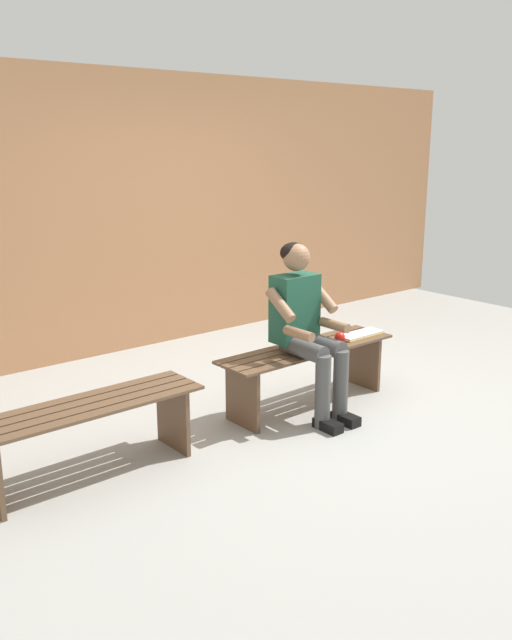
{
  "coord_description": "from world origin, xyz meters",
  "views": [
    {
      "loc": [
        3.37,
        3.5,
        1.96
      ],
      "look_at": [
        0.63,
        0.15,
        0.81
      ],
      "focal_mm": 37.61,
      "sensor_mm": 36.0,
      "label": 1
    }
  ],
  "objects_px": {
    "person_seated": "(306,322)",
    "apple": "(340,337)",
    "bench_near": "(308,362)",
    "book_open": "(360,335)",
    "bench_far": "(88,423)"
  },
  "relations": [
    {
      "from": "bench_near",
      "to": "person_seated",
      "type": "xyz_separation_m",
      "value": [
        0.12,
        0.1,
        0.36
      ]
    },
    {
      "from": "apple",
      "to": "book_open",
      "type": "distance_m",
      "value": 0.27
    },
    {
      "from": "apple",
      "to": "book_open",
      "type": "height_order",
      "value": "apple"
    },
    {
      "from": "bench_near",
      "to": "bench_far",
      "type": "bearing_deg",
      "value": -0.0
    },
    {
      "from": "bench_near",
      "to": "person_seated",
      "type": "bearing_deg",
      "value": 39.41
    },
    {
      "from": "apple",
      "to": "bench_far",
      "type": "bearing_deg",
      "value": -1.85
    },
    {
      "from": "apple",
      "to": "book_open",
      "type": "bearing_deg",
      "value": -174.87
    },
    {
      "from": "bench_near",
      "to": "apple",
      "type": "xyz_separation_m",
      "value": [
        -0.27,
        0.07,
        0.16
      ]
    },
    {
      "from": "bench_near",
      "to": "person_seated",
      "type": "relative_size",
      "value": 1.2
    },
    {
      "from": "bench_near",
      "to": "apple",
      "type": "bearing_deg",
      "value": 166.26
    },
    {
      "from": "bench_far",
      "to": "book_open",
      "type": "distance_m",
      "value": 2.35
    },
    {
      "from": "person_seated",
      "to": "apple",
      "type": "bearing_deg",
      "value": -175.02
    },
    {
      "from": "bench_far",
      "to": "book_open",
      "type": "bearing_deg",
      "value": 178.94
    },
    {
      "from": "apple",
      "to": "book_open",
      "type": "xyz_separation_m",
      "value": [
        -0.26,
        -0.02,
        -0.03
      ]
    },
    {
      "from": "book_open",
      "to": "bench_near",
      "type": "bearing_deg",
      "value": -5.21
    }
  ]
}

